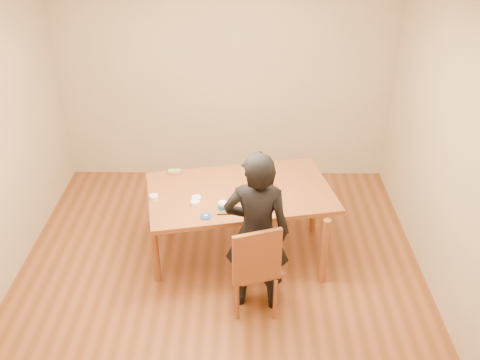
{
  "coord_description": "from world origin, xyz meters",
  "views": [
    {
      "loc": [
        0.24,
        -3.85,
        3.45
      ],
      "look_at": [
        0.19,
        0.52,
        0.9
      ],
      "focal_mm": 40.0,
      "sensor_mm": 36.0,
      "label": 1
    }
  ],
  "objects_px": {
    "dining_table": "(240,192)",
    "cake": "(260,183)",
    "person": "(257,233)",
    "cake_plate": "(260,187)",
    "dining_chair": "(256,266)"
  },
  "relations": [
    {
      "from": "dining_table",
      "to": "cake",
      "type": "bearing_deg",
      "value": 1.41
    },
    {
      "from": "cake",
      "to": "person",
      "type": "distance_m",
      "value": 0.78
    },
    {
      "from": "dining_table",
      "to": "cake_plate",
      "type": "distance_m",
      "value": 0.21
    },
    {
      "from": "person",
      "to": "dining_table",
      "type": "bearing_deg",
      "value": -73.28
    },
    {
      "from": "dining_table",
      "to": "dining_chair",
      "type": "height_order",
      "value": "dining_table"
    },
    {
      "from": "cake_plate",
      "to": "dining_table",
      "type": "bearing_deg",
      "value": -167.28
    },
    {
      "from": "dining_chair",
      "to": "cake_plate",
      "type": "relative_size",
      "value": 1.49
    },
    {
      "from": "dining_chair",
      "to": "cake",
      "type": "xyz_separation_m",
      "value": [
        0.05,
        0.82,
        0.36
      ]
    },
    {
      "from": "cake_plate",
      "to": "cake",
      "type": "bearing_deg",
      "value": 0.0
    },
    {
      "from": "cake_plate",
      "to": "person",
      "type": "bearing_deg",
      "value": -93.54
    },
    {
      "from": "dining_table",
      "to": "dining_chair",
      "type": "bearing_deg",
      "value": -90.36
    },
    {
      "from": "dining_table",
      "to": "cake_plate",
      "type": "bearing_deg",
      "value": 1.41
    },
    {
      "from": "cake",
      "to": "cake_plate",
      "type": "bearing_deg",
      "value": 180.0
    },
    {
      "from": "dining_chair",
      "to": "cake",
      "type": "relative_size",
      "value": 1.74
    },
    {
      "from": "dining_table",
      "to": "person",
      "type": "xyz_separation_m",
      "value": [
        0.15,
        -0.73,
        0.04
      ]
    }
  ]
}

